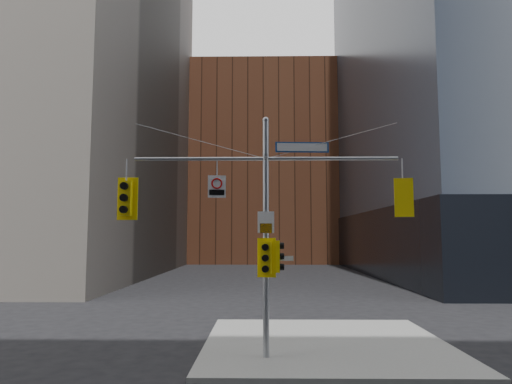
{
  "coord_description": "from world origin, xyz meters",
  "views": [
    {
      "loc": [
        -0.1,
        -11.68,
        3.65
      ],
      "look_at": [
        -0.3,
        2.0,
        4.98
      ],
      "focal_mm": 32.0,
      "sensor_mm": 36.0,
      "label": 1
    }
  ],
  "objects_px": {
    "regulatory_sign_arm": "(217,186)",
    "traffic_light_west_arm": "(126,198)",
    "traffic_light_pole_side": "(277,256)",
    "street_sign_blade": "(302,147)",
    "traffic_light_east_arm": "(403,198)",
    "traffic_light_pole_front": "(266,258)",
    "signal_assembly": "(266,211)"
  },
  "relations": [
    {
      "from": "signal_assembly",
      "to": "regulatory_sign_arm",
      "type": "distance_m",
      "value": 1.66
    },
    {
      "from": "traffic_light_west_arm",
      "to": "street_sign_blade",
      "type": "xyz_separation_m",
      "value": [
        5.35,
        -0.01,
        1.55
      ]
    },
    {
      "from": "street_sign_blade",
      "to": "signal_assembly",
      "type": "bearing_deg",
      "value": 176.76
    },
    {
      "from": "traffic_light_east_arm",
      "to": "traffic_light_pole_front",
      "type": "distance_m",
      "value": 4.49
    },
    {
      "from": "regulatory_sign_arm",
      "to": "traffic_light_west_arm",
      "type": "bearing_deg",
      "value": 171.6
    },
    {
      "from": "traffic_light_west_arm",
      "to": "traffic_light_pole_front",
      "type": "xyz_separation_m",
      "value": [
        4.24,
        -0.28,
        -1.77
      ]
    },
    {
      "from": "traffic_light_pole_side",
      "to": "regulatory_sign_arm",
      "type": "xyz_separation_m",
      "value": [
        -1.8,
        -0.03,
        2.11
      ]
    },
    {
      "from": "traffic_light_pole_front",
      "to": "street_sign_blade",
      "type": "height_order",
      "value": "street_sign_blade"
    },
    {
      "from": "traffic_light_pole_side",
      "to": "street_sign_blade",
      "type": "relative_size",
      "value": 0.58
    },
    {
      "from": "traffic_light_west_arm",
      "to": "traffic_light_pole_side",
      "type": "height_order",
      "value": "traffic_light_west_arm"
    },
    {
      "from": "traffic_light_east_arm",
      "to": "street_sign_blade",
      "type": "bearing_deg",
      "value": 9.6
    },
    {
      "from": "traffic_light_east_arm",
      "to": "traffic_light_pole_side",
      "type": "xyz_separation_m",
      "value": [
        -3.8,
        0.01,
        -1.74
      ]
    },
    {
      "from": "traffic_light_west_arm",
      "to": "regulatory_sign_arm",
      "type": "xyz_separation_m",
      "value": [
        2.76,
        -0.03,
        0.37
      ]
    },
    {
      "from": "signal_assembly",
      "to": "street_sign_blade",
      "type": "xyz_separation_m",
      "value": [
        1.11,
        0.0,
        1.93
      ]
    },
    {
      "from": "traffic_light_west_arm",
      "to": "traffic_light_pole_side",
      "type": "distance_m",
      "value": 4.88
    },
    {
      "from": "street_sign_blade",
      "to": "regulatory_sign_arm",
      "type": "height_order",
      "value": "street_sign_blade"
    },
    {
      "from": "traffic_light_pole_front",
      "to": "street_sign_blade",
      "type": "relative_size",
      "value": 0.71
    },
    {
      "from": "traffic_light_pole_front",
      "to": "regulatory_sign_arm",
      "type": "bearing_deg",
      "value": 177.43
    },
    {
      "from": "traffic_light_east_arm",
      "to": "street_sign_blade",
      "type": "height_order",
      "value": "street_sign_blade"
    },
    {
      "from": "traffic_light_pole_front",
      "to": "traffic_light_pole_side",
      "type": "bearing_deg",
      "value": 48.23
    },
    {
      "from": "traffic_light_west_arm",
      "to": "signal_assembly",
      "type": "bearing_deg",
      "value": -0.05
    },
    {
      "from": "signal_assembly",
      "to": "traffic_light_pole_front",
      "type": "height_order",
      "value": "signal_assembly"
    },
    {
      "from": "traffic_light_east_arm",
      "to": "street_sign_blade",
      "type": "relative_size",
      "value": 0.71
    },
    {
      "from": "traffic_light_pole_side",
      "to": "street_sign_blade",
      "type": "bearing_deg",
      "value": -98.63
    },
    {
      "from": "traffic_light_pole_side",
      "to": "traffic_light_east_arm",
      "type": "bearing_deg",
      "value": -98.1
    },
    {
      "from": "traffic_light_pole_front",
      "to": "street_sign_blade",
      "type": "distance_m",
      "value": 3.51
    },
    {
      "from": "signal_assembly",
      "to": "traffic_light_west_arm",
      "type": "bearing_deg",
      "value": 179.82
    },
    {
      "from": "traffic_light_east_arm",
      "to": "traffic_light_pole_side",
      "type": "bearing_deg",
      "value": 9.46
    },
    {
      "from": "signal_assembly",
      "to": "street_sign_blade",
      "type": "bearing_deg",
      "value": 0.15
    },
    {
      "from": "traffic_light_east_arm",
      "to": "traffic_light_pole_side",
      "type": "distance_m",
      "value": 4.18
    },
    {
      "from": "traffic_light_west_arm",
      "to": "traffic_light_pole_front",
      "type": "distance_m",
      "value": 4.6
    },
    {
      "from": "traffic_light_west_arm",
      "to": "traffic_light_east_arm",
      "type": "distance_m",
      "value": 8.36
    }
  ]
}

